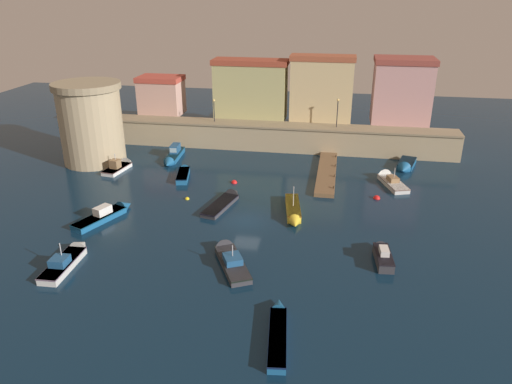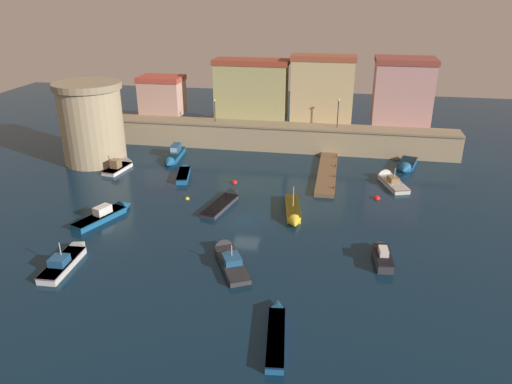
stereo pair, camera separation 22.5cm
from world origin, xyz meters
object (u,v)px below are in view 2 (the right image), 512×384
moored_boat_9 (406,166)px  fortress_tower (92,123)px  moored_boat_1 (382,254)px  quay_lamp_1 (338,109)px  moored_boat_2 (276,328)px  moored_boat_10 (184,173)px  moored_boat_8 (228,256)px  mooring_buoy_0 (377,199)px  moored_boat_11 (226,200)px  mooring_buoy_2 (187,199)px  moored_boat_4 (293,212)px  mooring_buoy_1 (234,183)px  moored_boat_3 (174,156)px  quay_lamp_0 (215,107)px  moored_boat_5 (108,213)px  moored_boat_7 (68,258)px  moored_boat_0 (389,180)px  moored_boat_6 (122,166)px

moored_boat_9 → fortress_tower: bearing=-68.7°
fortress_tower → moored_boat_1: bearing=-28.1°
quay_lamp_1 → moored_boat_2: size_ratio=0.52×
moored_boat_2 → moored_boat_10: bearing=22.9°
moored_boat_8 → mooring_buoy_0: moored_boat_8 is taller
moored_boat_11 → mooring_buoy_2: 4.29m
moored_boat_10 → mooring_buoy_0: bearing=-110.0°
moored_boat_4 → moored_boat_8: bearing=-33.9°
moored_boat_9 → mooring_buoy_1: bearing=-52.0°
fortress_tower → moored_boat_3: 10.90m
quay_lamp_0 → moored_boat_5: (-4.57, -24.35, -5.20)m
moored_boat_7 → moored_boat_0: bearing=-52.2°
moored_boat_9 → mooring_buoy_1: moored_boat_9 is taller
fortress_tower → moored_boat_3: fortress_tower is taller
moored_boat_2 → mooring_buoy_1: moored_boat_2 is taller
fortress_tower → moored_boat_7: (9.53, -23.59, -4.73)m
moored_boat_0 → mooring_buoy_0: (-1.60, -5.14, -0.32)m
moored_boat_0 → mooring_buoy_0: 5.40m
moored_boat_11 → fortress_tower: bearing=75.7°
quay_lamp_1 → moored_boat_3: (-20.62, -6.84, -5.47)m
moored_boat_8 → quay_lamp_0: bearing=-10.4°
moored_boat_3 → moored_boat_2: bearing=25.2°
quay_lamp_0 → mooring_buoy_0: (21.57, -15.16, -5.60)m
moored_boat_8 → moored_boat_11: 11.58m
moored_boat_1 → moored_boat_3: moored_boat_3 is taller
mooring_buoy_0 → mooring_buoy_1: bearing=173.7°
moored_boat_7 → moored_boat_11: moored_boat_7 is taller
mooring_buoy_2 → moored_boat_4: bearing=-10.0°
fortress_tower → mooring_buoy_2: fortress_tower is taller
mooring_buoy_0 → mooring_buoy_1: mooring_buoy_0 is taller
moored_boat_2 → moored_boat_6: size_ratio=1.31×
moored_boat_1 → moored_boat_9: size_ratio=0.90×
moored_boat_0 → moored_boat_6: 32.32m
moored_boat_9 → quay_lamp_1: bearing=-104.5°
moored_boat_10 → mooring_buoy_2: moored_boat_10 is taller
mooring_buoy_1 → mooring_buoy_2: bearing=-126.0°
moored_boat_9 → moored_boat_11: 24.01m
moored_boat_11 → moored_boat_2: bearing=-145.3°
quay_lamp_0 → moored_boat_5: quay_lamp_0 is taller
quay_lamp_0 → moored_boat_7: 33.46m
quay_lamp_1 → moored_boat_5: size_ratio=0.54×
moored_boat_3 → moored_boat_7: moored_boat_7 is taller
moored_boat_5 → mooring_buoy_2: (6.30, 5.54, -0.40)m
fortress_tower → moored_boat_10: size_ratio=1.73×
moored_boat_8 → moored_boat_9: (16.65, 25.17, 0.04)m
moored_boat_8 → mooring_buoy_0: size_ratio=9.82×
moored_boat_0 → moored_boat_7: bearing=111.4°
quay_lamp_0 → quay_lamp_1: 16.76m
moored_boat_11 → quay_lamp_1: bearing=-17.3°
moored_boat_3 → moored_boat_11: moored_boat_3 is taller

